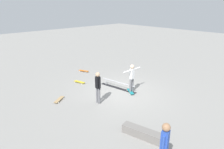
{
  "coord_description": "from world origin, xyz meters",
  "views": [
    {
      "loc": [
        -7.36,
        7.77,
        4.86
      ],
      "look_at": [
        0.59,
        0.27,
        1.0
      ],
      "focal_mm": 32.4,
      "sensor_mm": 36.0,
      "label": 1
    }
  ],
  "objects_px": {
    "skateboard_main": "(130,91)",
    "loose_skateboard_orange": "(84,71)",
    "loose_skateboard_natural": "(59,99)",
    "skater_main": "(132,77)",
    "bystander_blue_shirt": "(164,146)",
    "skate_ledge": "(143,133)",
    "bystander_black_shirt": "(98,86)",
    "grind_rail": "(118,85)",
    "loose_skateboard_yellow": "(79,82)"
  },
  "relations": [
    {
      "from": "skater_main",
      "to": "bystander_black_shirt",
      "type": "height_order",
      "value": "bystander_black_shirt"
    },
    {
      "from": "bystander_blue_shirt",
      "to": "loose_skateboard_yellow",
      "type": "xyz_separation_m",
      "value": [
        7.84,
        -2.43,
        -0.92
      ]
    },
    {
      "from": "grind_rail",
      "to": "loose_skateboard_orange",
      "type": "relative_size",
      "value": 3.09
    },
    {
      "from": "skate_ledge",
      "to": "bystander_black_shirt",
      "type": "xyz_separation_m",
      "value": [
        3.34,
        -0.57,
        0.77
      ]
    },
    {
      "from": "skater_main",
      "to": "skateboard_main",
      "type": "bearing_deg",
      "value": 178.21
    },
    {
      "from": "grind_rail",
      "to": "bystander_black_shirt",
      "type": "bearing_deg",
      "value": 98.5
    },
    {
      "from": "skate_ledge",
      "to": "bystander_blue_shirt",
      "type": "bearing_deg",
      "value": 147.0
    },
    {
      "from": "skater_main",
      "to": "loose_skateboard_orange",
      "type": "bearing_deg",
      "value": 87.63
    },
    {
      "from": "grind_rail",
      "to": "loose_skateboard_natural",
      "type": "relative_size",
      "value": 3.23
    },
    {
      "from": "bystander_blue_shirt",
      "to": "loose_skateboard_orange",
      "type": "distance_m",
      "value": 10.34
    },
    {
      "from": "grind_rail",
      "to": "loose_skateboard_natural",
      "type": "bearing_deg",
      "value": 65.48
    },
    {
      "from": "skate_ledge",
      "to": "skateboard_main",
      "type": "relative_size",
      "value": 2.09
    },
    {
      "from": "bystander_black_shirt",
      "to": "skater_main",
      "type": "bearing_deg",
      "value": -92.94
    },
    {
      "from": "bystander_black_shirt",
      "to": "bystander_blue_shirt",
      "type": "relative_size",
      "value": 0.95
    },
    {
      "from": "bystander_blue_shirt",
      "to": "loose_skateboard_yellow",
      "type": "height_order",
      "value": "bystander_blue_shirt"
    },
    {
      "from": "bystander_black_shirt",
      "to": "loose_skateboard_orange",
      "type": "height_order",
      "value": "bystander_black_shirt"
    },
    {
      "from": "bystander_blue_shirt",
      "to": "loose_skateboard_yellow",
      "type": "bearing_deg",
      "value": 56.81
    },
    {
      "from": "skater_main",
      "to": "bystander_blue_shirt",
      "type": "bearing_deg",
      "value": -129.85
    },
    {
      "from": "loose_skateboard_natural",
      "to": "loose_skateboard_yellow",
      "type": "bearing_deg",
      "value": -1.35
    },
    {
      "from": "skateboard_main",
      "to": "loose_skateboard_orange",
      "type": "bearing_deg",
      "value": -152.36
    },
    {
      "from": "skate_ledge",
      "to": "bystander_black_shirt",
      "type": "bearing_deg",
      "value": -9.64
    },
    {
      "from": "skater_main",
      "to": "skateboard_main",
      "type": "relative_size",
      "value": 2.11
    },
    {
      "from": "grind_rail",
      "to": "bystander_black_shirt",
      "type": "height_order",
      "value": "bystander_black_shirt"
    },
    {
      "from": "skate_ledge",
      "to": "loose_skateboard_orange",
      "type": "height_order",
      "value": "skate_ledge"
    },
    {
      "from": "grind_rail",
      "to": "loose_skateboard_natural",
      "type": "xyz_separation_m",
      "value": [
        0.95,
        3.45,
        -0.11
      ]
    },
    {
      "from": "skateboard_main",
      "to": "bystander_blue_shirt",
      "type": "xyz_separation_m",
      "value": [
        -4.56,
        3.7,
        0.92
      ]
    },
    {
      "from": "grind_rail",
      "to": "loose_skateboard_natural",
      "type": "height_order",
      "value": "grind_rail"
    },
    {
      "from": "grind_rail",
      "to": "skater_main",
      "type": "distance_m",
      "value": 1.24
    },
    {
      "from": "skateboard_main",
      "to": "loose_skateboard_natural",
      "type": "bearing_deg",
      "value": -87.76
    },
    {
      "from": "loose_skateboard_orange",
      "to": "skater_main",
      "type": "bearing_deg",
      "value": -24.08
    },
    {
      "from": "skater_main",
      "to": "loose_skateboard_natural",
      "type": "bearing_deg",
      "value": 151.84
    },
    {
      "from": "skateboard_main",
      "to": "loose_skateboard_orange",
      "type": "relative_size",
      "value": 0.97
    },
    {
      "from": "skater_main",
      "to": "bystander_black_shirt",
      "type": "distance_m",
      "value": 2.25
    },
    {
      "from": "bystander_blue_shirt",
      "to": "loose_skateboard_natural",
      "type": "relative_size",
      "value": 2.25
    },
    {
      "from": "bystander_blue_shirt",
      "to": "loose_skateboard_natural",
      "type": "height_order",
      "value": "bystander_blue_shirt"
    },
    {
      "from": "skateboard_main",
      "to": "loose_skateboard_orange",
      "type": "xyz_separation_m",
      "value": [
        4.94,
        -0.26,
        0.0
      ]
    },
    {
      "from": "skateboard_main",
      "to": "loose_skateboard_natural",
      "type": "relative_size",
      "value": 1.01
    },
    {
      "from": "skate_ledge",
      "to": "loose_skateboard_yellow",
      "type": "distance_m",
      "value": 6.5
    },
    {
      "from": "bystander_black_shirt",
      "to": "skateboard_main",
      "type": "bearing_deg",
      "value": -93.14
    },
    {
      "from": "bystander_black_shirt",
      "to": "loose_skateboard_orange",
      "type": "relative_size",
      "value": 2.05
    },
    {
      "from": "bystander_black_shirt",
      "to": "bystander_blue_shirt",
      "type": "bearing_deg",
      "value": 166.7
    },
    {
      "from": "grind_rail",
      "to": "skate_ledge",
      "type": "relative_size",
      "value": 1.53
    },
    {
      "from": "grind_rail",
      "to": "bystander_blue_shirt",
      "type": "height_order",
      "value": "bystander_blue_shirt"
    },
    {
      "from": "bystander_blue_shirt",
      "to": "skate_ledge",
      "type": "bearing_deg",
      "value": 41.07
    },
    {
      "from": "loose_skateboard_yellow",
      "to": "loose_skateboard_natural",
      "type": "relative_size",
      "value": 1.06
    },
    {
      "from": "skater_main",
      "to": "skate_ledge",
      "type": "bearing_deg",
      "value": -132.72
    },
    {
      "from": "skate_ledge",
      "to": "grind_rail",
      "type": "bearing_deg",
      "value": -33.61
    },
    {
      "from": "loose_skateboard_natural",
      "to": "bystander_blue_shirt",
      "type": "bearing_deg",
      "value": -124.61
    },
    {
      "from": "skate_ledge",
      "to": "skateboard_main",
      "type": "bearing_deg",
      "value": -41.72
    },
    {
      "from": "skate_ledge",
      "to": "skateboard_main",
      "type": "distance_m",
      "value": 4.1
    }
  ]
}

